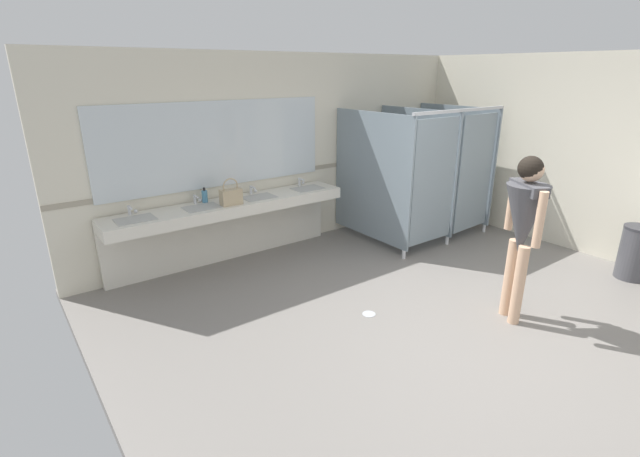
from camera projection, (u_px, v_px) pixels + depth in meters
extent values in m
cube|color=gray|center=(469.00, 330.00, 4.56)|extent=(6.42, 6.77, 0.10)
cube|color=beige|center=(294.00, 151.00, 6.49)|extent=(6.42, 0.12, 2.65)
cube|color=beige|center=(625.00, 161.00, 5.77)|extent=(0.12, 6.77, 2.65)
cube|color=#9E937F|center=(297.00, 171.00, 6.53)|extent=(6.42, 0.01, 0.06)
cube|color=silver|center=(231.00, 207.00, 5.73)|extent=(3.12, 0.54, 0.14)
cube|color=silver|center=(225.00, 234.00, 6.04)|extent=(3.12, 0.08, 0.72)
cube|color=#ADADA8|center=(136.00, 224.00, 5.04)|extent=(0.42, 0.30, 0.11)
cylinder|color=silver|center=(129.00, 210.00, 5.17)|extent=(0.04, 0.04, 0.11)
cylinder|color=silver|center=(130.00, 208.00, 5.11)|extent=(0.03, 0.11, 0.03)
sphere|color=silver|center=(136.00, 211.00, 5.22)|extent=(0.04, 0.04, 0.04)
cube|color=#ADADA8|center=(202.00, 211.00, 5.48)|extent=(0.42, 0.30, 0.11)
cylinder|color=silver|center=(195.00, 199.00, 5.60)|extent=(0.04, 0.04, 0.11)
cylinder|color=silver|center=(196.00, 197.00, 5.55)|extent=(0.03, 0.11, 0.03)
sphere|color=silver|center=(200.00, 200.00, 5.66)|extent=(0.04, 0.04, 0.04)
cube|color=#ADADA8|center=(259.00, 201.00, 5.92)|extent=(0.42, 0.30, 0.11)
cylinder|color=silver|center=(251.00, 190.00, 6.04)|extent=(0.04, 0.04, 0.11)
cylinder|color=silver|center=(253.00, 187.00, 5.99)|extent=(0.03, 0.11, 0.03)
sphere|color=silver|center=(255.00, 191.00, 6.10)|extent=(0.04, 0.04, 0.04)
cube|color=#ADADA8|center=(308.00, 192.00, 6.36)|extent=(0.42, 0.30, 0.11)
cylinder|color=silver|center=(299.00, 182.00, 6.48)|extent=(0.04, 0.04, 0.11)
cylinder|color=silver|center=(302.00, 179.00, 6.42)|extent=(0.03, 0.11, 0.03)
sphere|color=silver|center=(303.00, 183.00, 6.54)|extent=(0.04, 0.04, 0.04)
cube|color=silver|center=(217.00, 144.00, 5.69)|extent=(3.02, 0.02, 1.06)
cube|color=gray|center=(371.00, 177.00, 6.37)|extent=(0.03, 1.53, 1.77)
cylinder|color=silver|center=(404.00, 254.00, 6.14)|extent=(0.05, 0.05, 0.12)
cube|color=gray|center=(415.00, 169.00, 6.87)|extent=(0.03, 1.53, 1.77)
cylinder|color=silver|center=(447.00, 240.00, 6.65)|extent=(0.05, 0.05, 0.12)
cube|color=gray|center=(453.00, 162.00, 7.38)|extent=(0.03, 1.53, 1.77)
cylinder|color=silver|center=(484.00, 228.00, 7.16)|extent=(0.05, 0.05, 0.12)
cube|color=gray|center=(433.00, 182.00, 6.06)|extent=(0.82, 0.03, 1.67)
cube|color=gray|center=(475.00, 173.00, 6.57)|extent=(0.82, 0.08, 1.67)
cube|color=#B7BABF|center=(462.00, 110.00, 6.02)|extent=(1.87, 0.04, 0.04)
cylinder|color=#47474C|center=(635.00, 254.00, 5.49)|extent=(0.35, 0.35, 0.63)
cylinder|color=#DBAD89|center=(509.00, 278.00, 4.64)|extent=(0.11, 0.11, 0.82)
cylinder|color=#DBAD89|center=(519.00, 286.00, 4.47)|extent=(0.11, 0.11, 0.82)
cone|color=#47474C|center=(523.00, 221.00, 4.34)|extent=(0.55, 0.55, 0.70)
cube|color=#47474C|center=(529.00, 188.00, 4.24)|extent=(0.36, 0.47, 0.10)
cylinder|color=#DBAD89|center=(511.00, 204.00, 4.55)|extent=(0.08, 0.08, 0.53)
cylinder|color=#DBAD89|center=(540.00, 220.00, 4.08)|extent=(0.08, 0.08, 0.53)
sphere|color=#DBAD89|center=(531.00, 170.00, 4.18)|extent=(0.22, 0.22, 0.22)
sphere|color=black|center=(531.00, 168.00, 4.18)|extent=(0.23, 0.23, 0.23)
cube|color=tan|center=(231.00, 197.00, 5.54)|extent=(0.26, 0.12, 0.19)
torus|color=tan|center=(230.00, 186.00, 5.50)|extent=(0.20, 0.02, 0.20)
cylinder|color=teal|center=(205.00, 196.00, 5.65)|extent=(0.07, 0.07, 0.15)
cylinder|color=black|center=(204.00, 189.00, 5.62)|extent=(0.03, 0.03, 0.04)
cylinder|color=#B7BABF|center=(369.00, 314.00, 4.76)|extent=(0.14, 0.14, 0.01)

